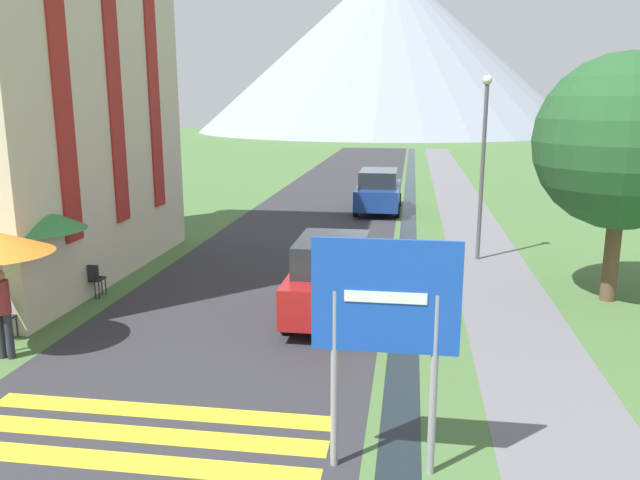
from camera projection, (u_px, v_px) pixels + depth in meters
name	position (u px, v px, depth m)	size (l,w,h in m)	color
ground_plane	(377.00, 226.00, 23.98)	(160.00, 160.00, 0.00)	#476B38
road	(342.00, 189.00, 33.99)	(6.40, 60.00, 0.01)	#2D2D33
footpath	(455.00, 191.00, 33.12)	(2.20, 60.00, 0.01)	slate
drainage_channel	(410.00, 190.00, 33.46)	(0.60, 60.00, 0.00)	black
crosswalk_marking	(142.00, 435.00, 9.02)	(5.44, 1.84, 0.01)	yellow
mountain_distant	(387.00, 47.00, 95.92)	(58.30, 58.30, 25.47)	gray
hotel_building	(1.00, 24.00, 16.13)	(6.43, 9.62, 12.45)	beige
road_sign	(385.00, 320.00, 7.73)	(1.84, 0.11, 3.10)	gray
parked_car_near	(333.00, 277.00, 13.76)	(1.83, 3.87, 1.82)	#A31919
parked_car_far	(379.00, 191.00, 26.94)	(1.91, 4.56, 1.82)	navy
cafe_chair_far_left	(89.00, 277.00, 15.19)	(0.40, 0.40, 0.85)	#232328
cafe_chair_near_right	(0.00, 316.00, 12.46)	(0.40, 0.40, 0.85)	#232328
cafe_chair_far_right	(93.00, 277.00, 15.19)	(0.40, 0.40, 0.85)	#232328
cafe_umbrella_middle_green	(34.00, 218.00, 13.46)	(2.17, 2.17, 2.51)	#B7B2A8
person_standing_terrace	(2.00, 307.00, 11.49)	(0.32, 0.32, 1.72)	#282833
person_seated_far	(20.00, 299.00, 13.04)	(0.32, 0.32, 1.22)	#282833
person_seated_near	(56.00, 277.00, 14.61)	(0.32, 0.32, 1.26)	#282833
streetlamp	(483.00, 153.00, 18.31)	(0.28, 0.28, 5.44)	#515156
tree_by_path	(624.00, 142.00, 14.29)	(4.05, 4.05, 5.83)	brown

